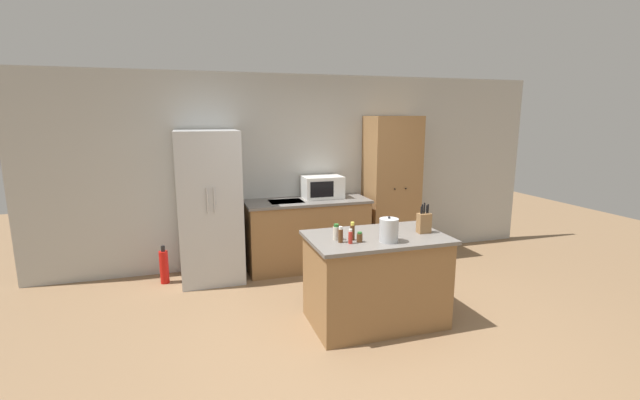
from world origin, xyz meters
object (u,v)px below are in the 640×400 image
object	(u,v)px
spice_bottle_short_red	(352,232)
spice_bottle_green_herb	(350,237)
pantry_cabinet	(391,189)
refrigerator	(210,207)
spice_bottle_tall_dark	(336,232)
spice_bottle_amber_oil	(360,237)
microwave	(322,187)
knife_block	(424,222)
fire_extinguisher	(164,267)
kettle	(389,230)
spice_bottle_pale_salt	(341,235)

from	to	relation	value
spice_bottle_short_red	spice_bottle_green_herb	world-z (taller)	spice_bottle_short_red
pantry_cabinet	spice_bottle_green_herb	world-z (taller)	pantry_cabinet
refrigerator	spice_bottle_tall_dark	distance (m)	2.01
refrigerator	spice_bottle_amber_oil	bearing A→B (deg)	-55.95
microwave	spice_bottle_short_red	world-z (taller)	microwave
knife_block	spice_bottle_amber_oil	size ratio (longest dim) A/B	3.19
knife_block	spice_bottle_short_red	world-z (taller)	knife_block
fire_extinguisher	spice_bottle_amber_oil	bearing A→B (deg)	-45.44
knife_block	kettle	world-z (taller)	knife_block
refrigerator	pantry_cabinet	distance (m)	2.54
spice_bottle_pale_salt	spice_bottle_short_red	bearing A→B (deg)	17.07
knife_block	fire_extinguisher	distance (m)	3.20
spice_bottle_short_red	fire_extinguisher	distance (m)	2.63
spice_bottle_short_red	refrigerator	bearing A→B (deg)	124.42
spice_bottle_amber_oil	kettle	distance (m)	0.28
refrigerator	microwave	xyz separation A→B (m)	(1.52, 0.15, 0.15)
refrigerator	spice_bottle_tall_dark	bearing A→B (deg)	-58.04
refrigerator	pantry_cabinet	world-z (taller)	pantry_cabinet
pantry_cabinet	spice_bottle_tall_dark	distance (m)	2.32
microwave	spice_bottle_short_red	distance (m)	1.93
spice_bottle_amber_oil	spice_bottle_green_herb	bearing A→B (deg)	-170.59
knife_block	fire_extinguisher	bearing A→B (deg)	145.68
microwave	spice_bottle_green_herb	world-z (taller)	microwave
spice_bottle_tall_dark	spice_bottle_short_red	bearing A→B (deg)	-20.85
knife_block	spice_bottle_green_herb	xyz separation A→B (m)	(-0.83, -0.12, -0.04)
refrigerator	pantry_cabinet	bearing A→B (deg)	2.09
spice_bottle_amber_oil	kettle	world-z (taller)	kettle
spice_bottle_tall_dark	kettle	size ratio (longest dim) A/B	0.62
refrigerator	spice_bottle_pale_salt	bearing A→B (deg)	-59.19
microwave	fire_extinguisher	distance (m)	2.28
spice_bottle_tall_dark	spice_bottle_pale_salt	xyz separation A→B (m)	(0.01, -0.09, -0.00)
pantry_cabinet	microwave	size ratio (longest dim) A/B	3.82
refrigerator	microwave	world-z (taller)	refrigerator
spice_bottle_short_red	spice_bottle_green_herb	xyz separation A→B (m)	(-0.06, -0.10, -0.02)
kettle	spice_bottle_green_herb	bearing A→B (deg)	171.14
spice_bottle_pale_salt	spice_bottle_green_herb	bearing A→B (deg)	-38.38
kettle	spice_bottle_tall_dark	bearing A→B (deg)	154.65
refrigerator	pantry_cabinet	xyz separation A→B (m)	(2.54, 0.09, 0.09)
spice_bottle_green_herb	fire_extinguisher	bearing A→B (deg)	132.74
pantry_cabinet	refrigerator	bearing A→B (deg)	-177.91
pantry_cabinet	microwave	bearing A→B (deg)	176.97
refrigerator	spice_bottle_pale_salt	xyz separation A→B (m)	(1.07, -1.80, 0.03)
pantry_cabinet	kettle	distance (m)	2.26
refrigerator	fire_extinguisher	distance (m)	0.93
refrigerator	fire_extinguisher	world-z (taller)	refrigerator
pantry_cabinet	microwave	xyz separation A→B (m)	(-1.02, 0.05, 0.07)
spice_bottle_amber_oil	fire_extinguisher	world-z (taller)	spice_bottle_amber_oil
spice_bottle_green_herb	kettle	world-z (taller)	kettle
spice_bottle_green_herb	fire_extinguisher	distance (m)	2.66
microwave	pantry_cabinet	bearing A→B (deg)	-3.03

